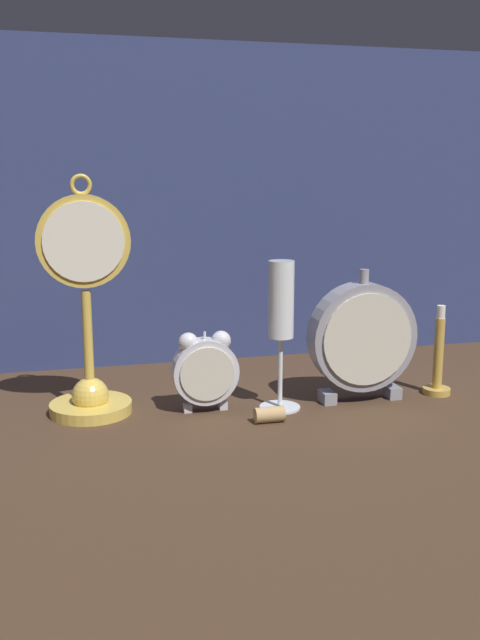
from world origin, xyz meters
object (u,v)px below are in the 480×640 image
at_px(alarm_clock_twin_bell, 205,368).
at_px(wine_cork, 269,415).
at_px(pocket_watch_on_stand, 87,327).
at_px(champagne_flute, 281,314).
at_px(brass_candlestick, 438,365).
at_px(mantel_clock_silver, 362,338).

distance_m(alarm_clock_twin_bell, wine_cork, 0.12).
bearing_deg(pocket_watch_on_stand, wine_cork, -22.76).
bearing_deg(champagne_flute, pocket_watch_on_stand, 170.04).
distance_m(champagne_flute, wine_cork, 0.15).
height_order(alarm_clock_twin_bell, wine_cork, alarm_clock_twin_bell).
height_order(pocket_watch_on_stand, brass_candlestick, pocket_watch_on_stand).
height_order(pocket_watch_on_stand, wine_cork, pocket_watch_on_stand).
bearing_deg(wine_cork, alarm_clock_twin_bell, 138.33).
xyz_separation_m(alarm_clock_twin_bell, wine_cork, (0.08, -0.07, -0.05)).
relative_size(mantel_clock_silver, brass_candlestick, 1.42).
relative_size(alarm_clock_twin_bell, mantel_clock_silver, 0.59).
relative_size(champagne_flute, brass_candlestick, 1.55).
height_order(alarm_clock_twin_bell, champagne_flute, champagne_flute).
xyz_separation_m(champagne_flute, brass_candlestick, (0.26, 0.01, -0.10)).
distance_m(mantel_clock_silver, brass_candlestick, 0.14).
relative_size(pocket_watch_on_stand, brass_candlestick, 2.41).
distance_m(pocket_watch_on_stand, wine_cork, 0.29).
bearing_deg(brass_candlestick, mantel_clock_silver, -179.99).
distance_m(pocket_watch_on_stand, champagne_flute, 0.28).
xyz_separation_m(pocket_watch_on_stand, mantel_clock_silver, (0.40, -0.04, -0.03)).
relative_size(brass_candlestick, wine_cork, 3.38).
relative_size(pocket_watch_on_stand, wine_cork, 8.15).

